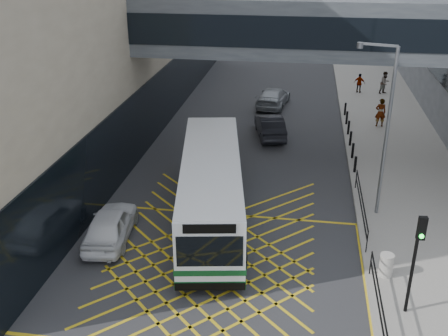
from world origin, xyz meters
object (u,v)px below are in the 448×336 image
at_px(car_silver, 273,97).
at_px(pedestrian_b, 385,83).
at_px(pedestrian_c, 359,83).
at_px(car_white, 110,224).
at_px(traffic_light, 417,251).
at_px(bus, 211,187).
at_px(street_lamp, 384,122).
at_px(car_dark, 270,126).
at_px(litter_bin, 386,265).
at_px(pedestrian_a, 381,113).

distance_m(car_silver, pedestrian_b, 9.73).
bearing_deg(pedestrian_c, car_white, 81.93).
distance_m(traffic_light, pedestrian_b, 27.98).
bearing_deg(pedestrian_b, car_white, -157.31).
bearing_deg(bus, street_lamp, 2.86).
bearing_deg(car_silver, street_lamp, 117.06).
xyz_separation_m(car_dark, litter_bin, (5.49, -14.75, -0.11)).
xyz_separation_m(litter_bin, pedestrian_c, (0.96, 25.65, 0.33)).
distance_m(car_silver, litter_bin, 22.10).
bearing_deg(traffic_light, pedestrian_c, 84.06).
distance_m(bus, street_lamp, 8.03).
height_order(traffic_light, pedestrian_c, traffic_light).
height_order(car_dark, car_silver, car_silver).
relative_size(litter_bin, pedestrian_b, 0.51).
bearing_deg(traffic_light, car_white, 159.65).
xyz_separation_m(car_white, traffic_light, (11.66, -3.23, 1.90)).
height_order(traffic_light, street_lamp, street_lamp).
distance_m(car_white, traffic_light, 12.25).
bearing_deg(litter_bin, bus, 154.91).
height_order(bus, litter_bin, bus).
bearing_deg(pedestrian_c, car_silver, 51.00).
xyz_separation_m(traffic_light, litter_bin, (-0.45, 2.13, -2.02)).
bearing_deg(bus, car_dark, 71.33).
distance_m(car_dark, pedestrian_c, 12.66).
xyz_separation_m(car_dark, street_lamp, (5.53, -9.71, 3.84)).
height_order(car_dark, street_lamp, street_lamp).
height_order(street_lamp, litter_bin, street_lamp).
bearing_deg(litter_bin, street_lamp, 89.55).
xyz_separation_m(car_white, pedestrian_b, (14.18, 24.60, 0.32)).
xyz_separation_m(street_lamp, pedestrian_a, (1.64, 12.38, -3.44)).
relative_size(traffic_light, pedestrian_c, 2.44).
height_order(street_lamp, pedestrian_c, street_lamp).
relative_size(car_white, traffic_light, 1.21).
xyz_separation_m(pedestrian_a, pedestrian_c, (-0.72, 8.23, -0.18)).
relative_size(street_lamp, pedestrian_b, 4.33).
xyz_separation_m(bus, car_silver, (1.54, 17.94, -0.93)).
distance_m(car_white, pedestrian_c, 27.41).
height_order(street_lamp, pedestrian_b, street_lamp).
relative_size(car_white, car_dark, 1.00).
relative_size(bus, car_white, 2.50).
xyz_separation_m(bus, car_white, (-3.94, -2.31, -0.95)).
bearing_deg(pedestrian_c, bus, 87.98).
bearing_deg(car_dark, pedestrian_a, -172.45).
bearing_deg(bus, pedestrian_a, 47.70).
bearing_deg(car_silver, pedestrian_c, -139.78).
bearing_deg(pedestrian_c, pedestrian_a, 113.33).
relative_size(litter_bin, pedestrian_c, 0.58).
relative_size(car_dark, pedestrian_b, 2.58).
relative_size(bus, pedestrian_c, 7.35).
distance_m(car_dark, street_lamp, 11.82).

